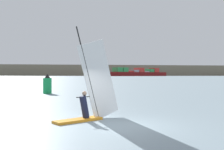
{
  "coord_description": "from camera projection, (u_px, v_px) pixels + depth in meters",
  "views": [
    {
      "loc": [
        -0.57,
        -11.02,
        2.17
      ],
      "look_at": [
        -0.15,
        19.74,
        2.18
      ],
      "focal_mm": 41.33,
      "sensor_mm": 36.0,
      "label": 1
    }
  ],
  "objects": [
    {
      "name": "windsurfer",
      "position": [
        90.0,
        97.0,
        12.46
      ],
      "size": [
        3.08,
        2.62,
        4.55
      ],
      "rotation": [
        0.0,
        0.0,
        3.83
      ],
      "color": "orange",
      "rests_on": "ground_plane"
    },
    {
      "name": "channel_buoy",
      "position": [
        47.0,
        85.0,
        30.23
      ],
      "size": [
        0.99,
        0.99,
        2.32
      ],
      "color": "#19994C",
      "rests_on": "ground_plane"
    },
    {
      "name": "cargo_ship",
      "position": [
        130.0,
        73.0,
        603.37
      ],
      "size": [
        183.53,
        120.92,
        36.83
      ],
      "rotation": [
        0.0,
        0.0,
        0.52
      ],
      "color": "maroon",
      "rests_on": "ground_plane"
    },
    {
      "name": "ground_plane",
      "position": [
        122.0,
        126.0,
        11.02
      ],
      "size": [
        4000.0,
        4000.0,
        0.0
      ],
      "primitive_type": "plane",
      "color": "gray"
    },
    {
      "name": "distant_headland",
      "position": [
        184.0,
        71.0,
        960.7
      ],
      "size": [
        1317.8,
        424.38,
        33.71
      ],
      "primitive_type": "cube",
      "rotation": [
        0.0,
        0.0,
        0.13
      ],
      "color": "#756B56",
      "rests_on": "ground_plane"
    }
  ]
}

